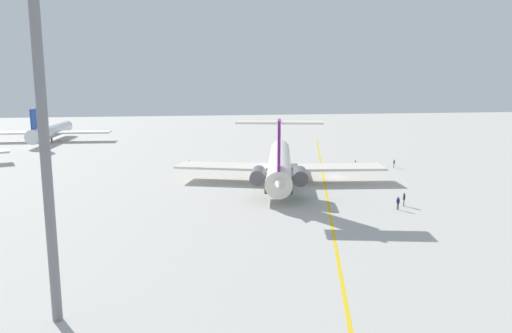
# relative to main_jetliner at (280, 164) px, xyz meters

# --- Properties ---
(ground) EXTENTS (315.11, 315.11, 0.00)m
(ground) POSITION_rel_main_jetliner_xyz_m (3.04, -10.83, -3.15)
(ground) COLOR #B7B5AD
(main_jetliner) EXTENTS (39.31, 35.06, 11.55)m
(main_jetliner) POSITION_rel_main_jetliner_xyz_m (0.00, 0.00, 0.00)
(main_jetliner) COLOR silver
(main_jetliner) RESTS_ON ground
(airliner_far_right) EXTENTS (32.82, 32.42, 9.82)m
(airliner_far_right) POSITION_rel_main_jetliner_xyz_m (66.25, 50.93, -0.26)
(airliner_far_right) COLOR white
(airliner_far_right) RESTS_ON ground
(ground_crew_near_nose) EXTENTS (0.35, 0.32, 1.74)m
(ground_crew_near_nose) POSITION_rel_main_jetliner_xyz_m (-19.05, -11.81, -2.05)
(ground_crew_near_nose) COLOR black
(ground_crew_near_nose) RESTS_ON ground
(ground_crew_near_tail) EXTENTS (0.41, 0.27, 1.69)m
(ground_crew_near_tail) POSITION_rel_main_jetliner_xyz_m (10.47, -25.02, -2.08)
(ground_crew_near_tail) COLOR black
(ground_crew_near_tail) RESTS_ON ground
(ground_crew_portside) EXTENTS (0.41, 0.29, 1.82)m
(ground_crew_portside) POSITION_rel_main_jetliner_xyz_m (-17.41, -13.46, -1.99)
(ground_crew_portside) COLOR black
(ground_crew_portside) RESTS_ON ground
(safety_cone_nose) EXTENTS (0.40, 0.40, 0.55)m
(safety_cone_nose) POSITION_rel_main_jetliner_xyz_m (23.93, 14.15, -2.87)
(safety_cone_nose) COLOR #EA590F
(safety_cone_nose) RESTS_ON ground
(safety_cone_wingtip) EXTENTS (0.40, 0.40, 0.55)m
(safety_cone_wingtip) POSITION_rel_main_jetliner_xyz_m (18.08, -20.03, -2.87)
(safety_cone_wingtip) COLOR #EA590F
(safety_cone_wingtip) RESTS_ON ground
(taxiway_centreline) EXTENTS (103.97, 28.58, 0.01)m
(taxiway_centreline) POSITION_rel_main_jetliner_xyz_m (1.09, -7.99, -3.15)
(taxiway_centreline) COLOR gold
(taxiway_centreline) RESTS_ON ground
(light_mast) EXTENTS (4.00, 0.70, 28.54)m
(light_mast) POSITION_rel_main_jetliner_xyz_m (-43.21, 25.35, 12.35)
(light_mast) COLOR slate
(light_mast) RESTS_ON ground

